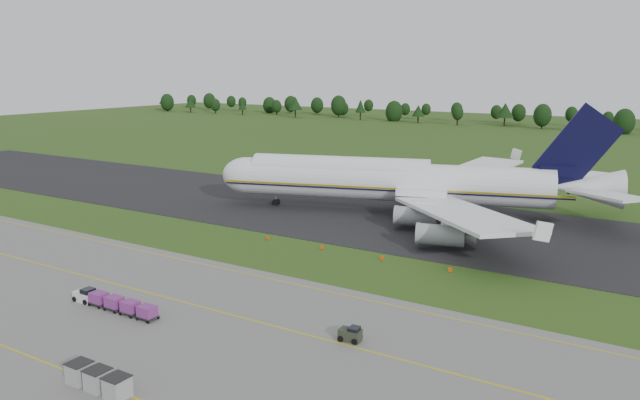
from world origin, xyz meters
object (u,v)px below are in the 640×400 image
Objects in this scene: utility_cart at (350,335)px; uld_row at (98,379)px; baggage_train at (113,303)px; aircraft at (399,181)px; edge_markers at (351,253)px.

utility_cart is 0.34× the size of uld_row.
utility_cart is at bearing 14.65° from baggage_train.
baggage_train is 27.72m from utility_cart.
aircraft is 32.48× the size of utility_cart.
edge_markers is at bearing 91.14° from uld_row.
baggage_train is at bearing -165.35° from utility_cart.
utility_cart is 29.66m from edge_markers.
aircraft is at bearing 101.25° from edge_markers.
aircraft is at bearing 110.16° from utility_cart.
aircraft is 58.36m from utility_cart.
baggage_train reaches higher than utility_cart.
baggage_train is 35.25m from edge_markers.
utility_cart is at bearing 55.82° from uld_row.
uld_row reaches higher than baggage_train.
uld_row reaches higher than utility_cart.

